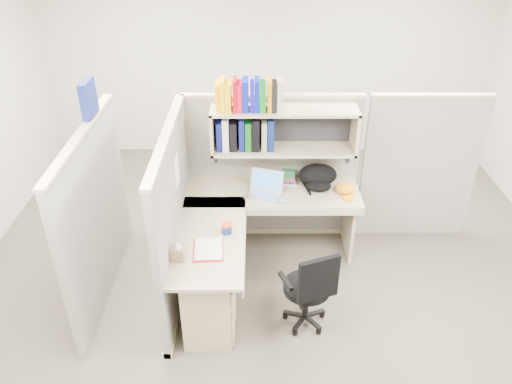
{
  "coord_description": "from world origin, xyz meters",
  "views": [
    {
      "loc": [
        -0.17,
        -3.71,
        3.31
      ],
      "look_at": [
        -0.17,
        0.25,
        0.92
      ],
      "focal_mm": 35.0,
      "sensor_mm": 36.0,
      "label": 1
    }
  ],
  "objects_px": {
    "backpack": "(318,177)",
    "desk": "(229,269)",
    "laptop": "(263,186)",
    "snack_canister": "(227,228)",
    "task_chair": "(308,300)"
  },
  "relations": [
    {
      "from": "desk",
      "to": "backpack",
      "type": "bearing_deg",
      "value": 47.23
    },
    {
      "from": "laptop",
      "to": "task_chair",
      "type": "bearing_deg",
      "value": -51.19
    },
    {
      "from": "desk",
      "to": "laptop",
      "type": "bearing_deg",
      "value": 67.8
    },
    {
      "from": "laptop",
      "to": "snack_canister",
      "type": "height_order",
      "value": "laptop"
    },
    {
      "from": "desk",
      "to": "laptop",
      "type": "xyz_separation_m",
      "value": [
        0.31,
        0.77,
        0.41
      ]
    },
    {
      "from": "desk",
      "to": "laptop",
      "type": "relative_size",
      "value": 5.23
    },
    {
      "from": "backpack",
      "to": "snack_canister",
      "type": "relative_size",
      "value": 4.06
    },
    {
      "from": "backpack",
      "to": "snack_canister",
      "type": "distance_m",
      "value": 1.19
    },
    {
      "from": "laptop",
      "to": "backpack",
      "type": "distance_m",
      "value": 0.58
    },
    {
      "from": "laptop",
      "to": "desk",
      "type": "bearing_deg",
      "value": -93.77
    },
    {
      "from": "backpack",
      "to": "desk",
      "type": "bearing_deg",
      "value": -128.62
    },
    {
      "from": "laptop",
      "to": "backpack",
      "type": "xyz_separation_m",
      "value": [
        0.55,
        0.17,
        -0.01
      ]
    },
    {
      "from": "desk",
      "to": "snack_canister",
      "type": "height_order",
      "value": "snack_canister"
    },
    {
      "from": "backpack",
      "to": "task_chair",
      "type": "height_order",
      "value": "backpack"
    },
    {
      "from": "task_chair",
      "to": "desk",
      "type": "bearing_deg",
      "value": 160.81
    }
  ]
}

